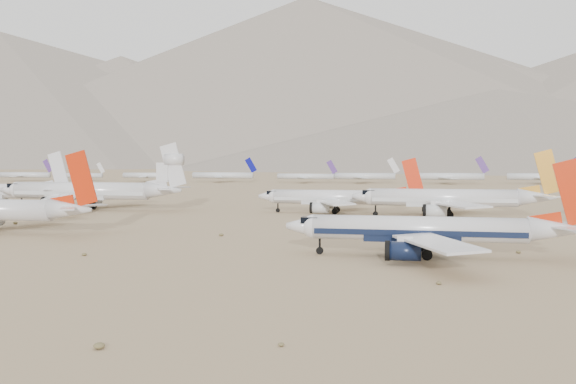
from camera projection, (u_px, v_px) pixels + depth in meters
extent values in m
plane|color=#8D7052|center=(368.00, 251.00, 108.29)|extent=(7000.00, 7000.00, 0.00)
cylinder|color=silver|center=(418.00, 229.00, 100.88)|extent=(33.24, 3.93, 3.93)
cube|color=black|center=(418.00, 232.00, 100.90)|extent=(32.57, 3.99, 0.88)
sphere|color=silver|center=(314.00, 226.00, 104.14)|extent=(3.93, 3.93, 3.93)
cube|color=black|center=(310.00, 220.00, 104.20)|extent=(2.75, 2.55, 0.98)
cone|color=silver|center=(557.00, 230.00, 96.83)|extent=(8.31, 3.93, 3.93)
cube|color=silver|center=(437.00, 243.00, 88.99)|extent=(12.84, 20.23, 0.62)
cube|color=silver|center=(574.00, 229.00, 92.74)|extent=(5.28, 6.90, 0.24)
cylinder|color=black|center=(405.00, 251.00, 93.37)|extent=(4.62, 2.83, 2.83)
cube|color=silver|center=(433.00, 226.00, 111.82)|extent=(12.84, 20.23, 0.62)
cube|color=silver|center=(562.00, 224.00, 100.22)|extent=(5.28, 6.90, 0.24)
cylinder|color=black|center=(407.00, 238.00, 109.37)|extent=(4.62, 2.83, 2.83)
cube|color=red|center=(574.00, 192.00, 96.07)|extent=(6.30, 0.31, 10.38)
cylinder|color=black|center=(320.00, 251.00, 104.15)|extent=(1.18, 0.49, 1.18)
cylinder|color=black|center=(427.00, 255.00, 98.11)|extent=(1.65, 0.98, 1.65)
cylinder|color=black|center=(426.00, 250.00, 103.49)|extent=(1.65, 0.98, 1.65)
cone|color=silver|center=(70.00, 209.00, 128.43)|extent=(9.07, 4.35, 4.35)
cube|color=silver|center=(67.00, 209.00, 123.96)|extent=(5.76, 7.53, 0.26)
cube|color=silver|center=(21.00, 209.00, 144.84)|extent=(14.02, 22.09, 0.68)
cube|color=silver|center=(89.00, 205.00, 132.15)|extent=(5.76, 7.53, 0.26)
cube|color=red|center=(81.00, 178.00, 127.60)|extent=(6.88, 0.35, 11.34)
cylinder|color=silver|center=(443.00, 198.00, 168.69)|extent=(37.68, 4.58, 4.58)
cube|color=silver|center=(443.00, 200.00, 168.72)|extent=(36.93, 4.65, 1.03)
sphere|color=silver|center=(371.00, 197.00, 172.39)|extent=(4.58, 4.58, 4.58)
cube|color=black|center=(369.00, 192.00, 172.46)|extent=(3.21, 2.98, 1.14)
cone|color=silver|center=(537.00, 197.00, 164.10)|extent=(9.42, 4.58, 4.58)
cube|color=silver|center=(458.00, 204.00, 155.16)|extent=(14.55, 22.93, 0.71)
cube|color=silver|center=(548.00, 196.00, 159.45)|extent=(5.98, 7.82, 0.27)
cylinder|color=silver|center=(436.00, 211.00, 160.12)|extent=(5.23, 3.30, 3.30)
cube|color=silver|center=(452.00, 198.00, 181.16)|extent=(14.55, 22.93, 0.71)
cube|color=silver|center=(541.00, 194.00, 167.97)|extent=(5.98, 7.82, 0.27)
cylinder|color=silver|center=(434.00, 206.00, 178.38)|extent=(5.23, 3.30, 3.30)
cube|color=#B97C23|center=(548.00, 172.00, 163.24)|extent=(7.14, 0.37, 11.77)
cylinder|color=black|center=(375.00, 214.00, 172.41)|extent=(1.37, 0.57, 1.37)
cylinder|color=black|center=(450.00, 215.00, 165.47)|extent=(1.92, 1.14, 1.92)
cylinder|color=black|center=(449.00, 213.00, 171.75)|extent=(1.92, 1.14, 1.92)
cylinder|color=silver|center=(331.00, 197.00, 181.73)|extent=(33.01, 4.03, 4.03)
cube|color=silver|center=(331.00, 199.00, 181.76)|extent=(32.35, 4.10, 0.91)
sphere|color=silver|center=(274.00, 196.00, 184.97)|extent=(4.03, 4.03, 4.03)
cube|color=black|center=(272.00, 192.00, 185.04)|extent=(2.82, 2.62, 1.01)
cone|color=silver|center=(404.00, 197.00, 177.71)|extent=(8.25, 4.03, 4.03)
cube|color=silver|center=(335.00, 202.00, 169.87)|extent=(12.75, 20.09, 0.62)
cube|color=silver|center=(410.00, 196.00, 173.63)|extent=(5.24, 6.85, 0.24)
cylinder|color=silver|center=(321.00, 208.00, 174.22)|extent=(4.58, 2.90, 2.90)
cube|color=silver|center=(345.00, 197.00, 192.67)|extent=(12.75, 20.09, 0.62)
cube|color=silver|center=(410.00, 194.00, 181.10)|extent=(5.24, 6.85, 0.24)
cylinder|color=silver|center=(329.00, 204.00, 190.23)|extent=(4.58, 2.90, 2.90)
cube|color=red|center=(413.00, 176.00, 176.96)|extent=(6.26, 0.32, 10.31)
cylinder|color=black|center=(278.00, 210.00, 184.99)|extent=(1.21, 0.50, 1.21)
cylinder|color=black|center=(335.00, 211.00, 178.90)|extent=(1.69, 1.01, 1.69)
cylinder|color=black|center=(337.00, 210.00, 184.43)|extent=(1.69, 1.01, 1.69)
cylinder|color=silver|center=(81.00, 191.00, 192.83)|extent=(42.70, 5.11, 5.11)
cube|color=silver|center=(81.00, 193.00, 192.87)|extent=(41.85, 5.19, 1.15)
sphere|color=silver|center=(18.00, 190.00, 197.03)|extent=(5.11, 5.11, 5.11)
cube|color=black|center=(15.00, 185.00, 197.10)|extent=(3.58, 3.32, 1.28)
cone|color=silver|center=(164.00, 190.00, 187.63)|extent=(10.68, 5.11, 5.11)
cube|color=silver|center=(65.00, 197.00, 177.54)|extent=(16.49, 25.99, 0.80)
cube|color=silver|center=(164.00, 189.00, 182.37)|extent=(6.78, 8.86, 0.31)
cylinder|color=silver|center=(55.00, 204.00, 183.16)|extent=(5.93, 3.68, 3.68)
cube|color=silver|center=(115.00, 191.00, 206.93)|extent=(16.49, 25.99, 0.80)
cube|color=silver|center=(177.00, 187.00, 192.01)|extent=(6.78, 8.86, 0.31)
cylinder|color=silver|center=(92.00, 199.00, 203.77)|extent=(5.93, 3.68, 3.68)
cube|color=silver|center=(173.00, 165.00, 186.66)|extent=(8.09, 0.41, 13.33)
cylinder|color=silver|center=(174.00, 159.00, 186.52)|extent=(5.34, 3.31, 3.31)
cylinder|color=black|center=(22.00, 207.00, 197.04)|extent=(1.53, 0.64, 1.53)
cylinder|color=black|center=(81.00, 208.00, 189.23)|extent=(2.15, 1.28, 2.15)
cylinder|color=black|center=(93.00, 206.00, 196.24)|extent=(2.15, 1.28, 2.15)
cone|color=silver|center=(51.00, 190.00, 199.49)|extent=(9.31, 4.58, 4.58)
cube|color=silver|center=(49.00, 189.00, 194.89)|extent=(5.91, 7.73, 0.27)
cube|color=silver|center=(19.00, 191.00, 216.38)|extent=(14.38, 22.66, 0.70)
cube|color=silver|center=(64.00, 188.00, 203.32)|extent=(5.91, 7.73, 0.27)
cube|color=silver|center=(58.00, 170.00, 198.64)|extent=(7.06, 0.37, 11.63)
cylinder|color=silver|center=(25.00, 175.00, 440.45)|extent=(37.59, 3.71, 3.71)
cube|color=#4F2E7E|center=(48.00, 166.00, 436.65)|extent=(7.49, 0.37, 9.43)
cube|color=silver|center=(16.00, 176.00, 430.95)|extent=(9.90, 17.30, 0.37)
cube|color=silver|center=(33.00, 175.00, 450.01)|extent=(9.90, 17.30, 0.37)
cylinder|color=silver|center=(81.00, 175.00, 438.99)|extent=(31.19, 3.08, 3.08)
cube|color=silver|center=(101.00, 168.00, 435.83)|extent=(6.21, 0.31, 7.82)
cube|color=silver|center=(75.00, 176.00, 431.11)|extent=(8.22, 14.36, 0.31)
cube|color=silver|center=(87.00, 176.00, 446.92)|extent=(8.22, 14.36, 0.31)
cylinder|color=silver|center=(149.00, 175.00, 431.00)|extent=(36.58, 3.61, 3.61)
cube|color=#4F2E7E|center=(173.00, 166.00, 427.30)|extent=(7.28, 0.36, 9.18)
cube|color=silver|center=(143.00, 177.00, 421.76)|extent=(9.64, 16.84, 0.36)
cube|color=silver|center=(155.00, 176.00, 440.30)|extent=(9.64, 16.84, 0.36)
cylinder|color=silver|center=(223.00, 175.00, 422.06)|extent=(40.88, 4.04, 4.04)
cube|color=#080A7E|center=(251.00, 165.00, 417.92)|extent=(8.14, 0.40, 10.25)
cube|color=silver|center=(218.00, 177.00, 411.73)|extent=(10.77, 18.82, 0.40)
cube|color=silver|center=(227.00, 176.00, 432.45)|extent=(10.77, 18.82, 0.40)
cylinder|color=silver|center=(305.00, 176.00, 408.58)|extent=(36.20, 3.58, 3.58)
cube|color=#4F2E7E|center=(332.00, 167.00, 404.92)|extent=(7.21, 0.36, 9.08)
cube|color=silver|center=(303.00, 178.00, 399.44)|extent=(9.54, 16.66, 0.36)
cube|color=silver|center=(308.00, 177.00, 417.79)|extent=(9.54, 16.66, 0.36)
cylinder|color=silver|center=(363.00, 176.00, 404.39)|extent=(40.59, 4.01, 4.01)
cube|color=silver|center=(393.00, 165.00, 400.28)|extent=(8.08, 0.40, 10.18)
cube|color=silver|center=(361.00, 178.00, 394.13)|extent=(10.69, 18.69, 0.40)
cube|color=silver|center=(364.00, 177.00, 414.71)|extent=(10.69, 18.69, 0.40)
cylinder|color=silver|center=(448.00, 176.00, 392.79)|extent=(43.14, 4.26, 4.26)
cube|color=#4F2E7E|center=(482.00, 165.00, 388.43)|extent=(8.59, 0.43, 10.82)
cube|color=silver|center=(448.00, 178.00, 381.89)|extent=(11.37, 19.86, 0.43)
cube|color=silver|center=(447.00, 177.00, 403.76)|extent=(11.37, 19.86, 0.43)
cylinder|color=silver|center=(543.00, 177.00, 388.57)|extent=(41.90, 4.14, 4.14)
cube|color=silver|center=(547.00, 178.00, 377.99)|extent=(11.04, 19.29, 0.41)
cube|color=silver|center=(540.00, 177.00, 399.23)|extent=(11.04, 19.29, 0.41)
cone|color=slate|center=(122.00, 110.00, 1785.00)|extent=(1800.00, 1800.00, 300.00)
cone|color=slate|center=(306.00, 81.00, 1809.64)|extent=(2444.00, 2444.00, 470.00)
cone|color=slate|center=(500.00, 114.00, 1511.84)|extent=(1824.00, 1824.00, 240.00)
cone|color=slate|center=(67.00, 143.00, 1320.33)|extent=(855.00, 855.00, 95.00)
cone|color=slate|center=(497.00, 128.00, 1152.21)|extent=(1260.00, 1260.00, 140.00)
ellipsoid|color=brown|center=(15.00, 223.00, 151.64)|extent=(1.12, 1.12, 0.62)
ellipsoid|color=brown|center=(84.00, 254.00, 102.35)|extent=(0.84, 0.84, 0.46)
ellipsoid|color=brown|center=(221.00, 235.00, 128.35)|extent=(0.98, 0.98, 0.54)
ellipsoid|color=brown|center=(281.00, 344.00, 53.06)|extent=(0.56, 0.56, 0.31)
ellipsoid|color=brown|center=(439.00, 283.00, 79.06)|extent=(0.70, 0.70, 0.39)
ellipsoid|color=brown|center=(518.00, 252.00, 105.06)|extent=(0.84, 0.84, 0.46)
ellipsoid|color=brown|center=(566.00, 233.00, 131.05)|extent=(0.98, 0.98, 0.54)
ellipsoid|color=brown|center=(99.00, 346.00, 52.29)|extent=(0.95, 0.95, 0.52)
ellipsoid|color=brown|center=(426.00, 229.00, 139.25)|extent=(1.00, 1.00, 0.55)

